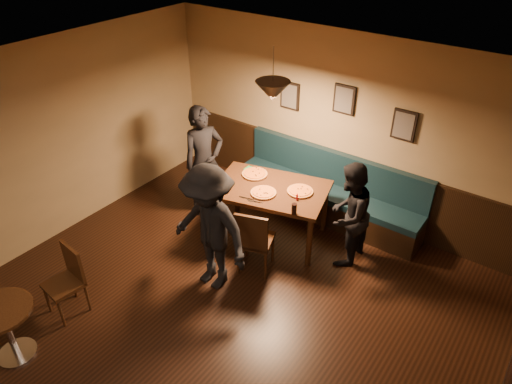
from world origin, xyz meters
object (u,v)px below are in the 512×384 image
tabasco_bottle (297,197)px  cafe_table (9,333)px  diner_right (348,215)px  soda_glass (294,209)px  chair_near_right (256,239)px  diner_left (204,162)px  dining_table (270,212)px  chair_near_left (219,220)px  cafe_chair_far (63,284)px  booth_bench (327,188)px  diner_front (210,229)px

tabasco_bottle → cafe_table: 3.71m
cafe_table → tabasco_bottle: bearing=65.6°
diner_right → soda_glass: size_ratio=10.12×
chair_near_right → cafe_table: chair_near_right is taller
diner_left → cafe_table: diner_left is taller
diner_left → cafe_table: (0.13, -3.35, -0.53)m
dining_table → chair_near_left: chair_near_left is taller
diner_left → cafe_chair_far: (0.07, -2.61, -0.43)m
chair_near_right → cafe_chair_far: bearing=-144.0°
diner_left → cafe_chair_far: size_ratio=1.97×
booth_bench → cafe_chair_far: (-1.54, -3.59, -0.05)m
chair_near_left → diner_front: bearing=-61.8°
diner_front → dining_table: bearing=90.4°
chair_near_left → diner_left: diner_left is taller
chair_near_right → chair_near_left: bearing=153.4°
booth_bench → tabasco_bottle: 1.06m
diner_right → cafe_chair_far: size_ratio=1.67×
diner_right → booth_bench: bearing=-137.9°
chair_near_right → cafe_chair_far: (-1.37, -1.97, -0.04)m
dining_table → diner_front: size_ratio=0.90×
booth_bench → cafe_chair_far: bearing=-113.2°
dining_table → chair_near_right: (0.24, -0.69, 0.07)m
soda_glass → cafe_table: bearing=-118.3°
dining_table → booth_bench: bearing=51.1°
diner_left → booth_bench: bearing=-35.2°
chair_near_right → tabasco_bottle: 0.78m
dining_table → cafe_chair_far: size_ratio=1.75×
booth_bench → dining_table: 1.02m
booth_bench → chair_near_left: (-0.88, -1.52, -0.08)m
dining_table → soda_glass: bearing=-44.5°
dining_table → diner_front: 1.33m
chair_near_left → diner_right: bearing=20.8°
diner_front → soda_glass: bearing=57.5°
diner_left → tabasco_bottle: 1.65m
chair_near_right → diner_front: bearing=-136.4°
booth_bench → chair_near_left: size_ratio=3.56×
chair_near_right → diner_right: bearing=24.9°
diner_right → tabasco_bottle: bearing=-72.7°
booth_bench → diner_right: (0.71, -0.76, 0.25)m
diner_front → tabasco_bottle: size_ratio=15.37×
booth_bench → dining_table: size_ratio=1.91×
chair_near_left → cafe_chair_far: bearing=-112.5°
dining_table → tabasco_bottle: size_ratio=13.86×
diner_right → cafe_chair_far: diner_right is taller
dining_table → chair_near_right: 0.73m
booth_bench → diner_left: diner_left is taller
tabasco_bottle → cafe_table: size_ratio=0.16×
soda_glass → tabasco_bottle: 0.31m
chair_near_left → cafe_chair_far: (-0.66, -2.06, 0.03)m
diner_right → diner_front: bearing=-40.6°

